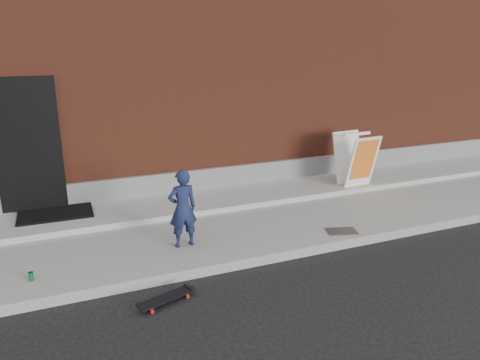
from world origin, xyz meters
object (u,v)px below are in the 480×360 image
pizza_sign (356,159)px  child (183,209)px  skateboard (166,298)px  soda_can (31,276)px

pizza_sign → child: bearing=-162.0°
skateboard → soda_can: 1.79m
skateboard → child: bearing=64.7°
skateboard → pizza_sign: pizza_sign is taller
pizza_sign → skateboard: bearing=-151.2°
child → soda_can: size_ratio=9.91×
skateboard → soda_can: soda_can is taller
soda_can → pizza_sign: bearing=14.5°
skateboard → pizza_sign: bearing=28.8°
child → soda_can: bearing=4.2°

